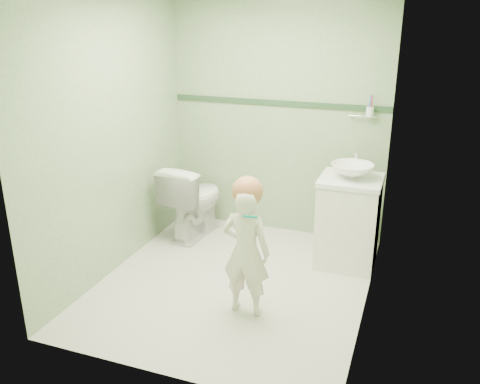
% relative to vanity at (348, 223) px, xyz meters
% --- Properties ---
extents(ground, '(2.50, 2.50, 0.00)m').
position_rel_vanity_xyz_m(ground, '(-0.84, -0.70, -0.40)').
color(ground, silver).
rests_on(ground, ground).
extents(room_shell, '(2.50, 2.54, 2.40)m').
position_rel_vanity_xyz_m(room_shell, '(-0.84, -0.70, 0.80)').
color(room_shell, '#82A575').
rests_on(room_shell, ground).
extents(trim_stripe, '(2.20, 0.02, 0.05)m').
position_rel_vanity_xyz_m(trim_stripe, '(-0.84, 0.54, 0.95)').
color(trim_stripe, '#29472B').
rests_on(trim_stripe, room_shell).
extents(vanity, '(0.52, 0.50, 0.80)m').
position_rel_vanity_xyz_m(vanity, '(0.00, 0.00, 0.00)').
color(vanity, silver).
rests_on(vanity, ground).
extents(counter, '(0.54, 0.52, 0.04)m').
position_rel_vanity_xyz_m(counter, '(0.00, 0.00, 0.41)').
color(counter, white).
rests_on(counter, vanity).
extents(basin, '(0.37, 0.37, 0.13)m').
position_rel_vanity_xyz_m(basin, '(0.00, 0.00, 0.49)').
color(basin, white).
rests_on(basin, counter).
extents(faucet, '(0.03, 0.13, 0.18)m').
position_rel_vanity_xyz_m(faucet, '(0.00, 0.19, 0.57)').
color(faucet, silver).
rests_on(faucet, counter).
extents(cup_holder, '(0.26, 0.07, 0.21)m').
position_rel_vanity_xyz_m(cup_holder, '(0.05, 0.48, 0.93)').
color(cup_holder, silver).
rests_on(cup_holder, room_shell).
extents(toilet, '(0.51, 0.80, 0.77)m').
position_rel_vanity_xyz_m(toilet, '(-1.58, 0.10, -0.01)').
color(toilet, white).
rests_on(toilet, ground).
extents(toddler, '(0.38, 0.25, 1.02)m').
position_rel_vanity_xyz_m(toddler, '(-0.60, -1.07, 0.11)').
color(toddler, beige).
rests_on(toddler, ground).
extents(hair_cap, '(0.23, 0.23, 0.23)m').
position_rel_vanity_xyz_m(hair_cap, '(-0.60, -1.05, 0.58)').
color(hair_cap, '#BE724A').
rests_on(hair_cap, toddler).
extents(teal_toothbrush, '(0.11, 0.13, 0.08)m').
position_rel_vanity_xyz_m(teal_toothbrush, '(-0.53, -1.20, 0.46)').
color(teal_toothbrush, '#058984').
rests_on(teal_toothbrush, toddler).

